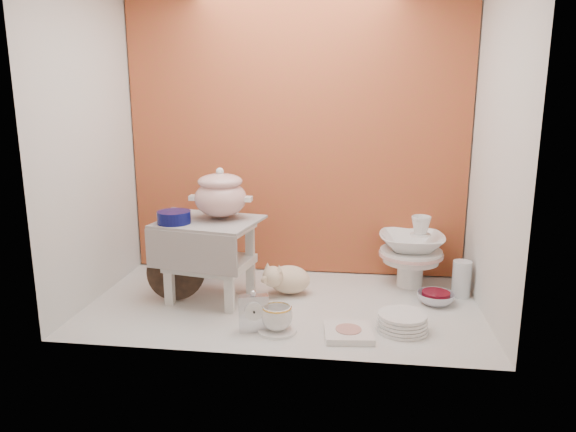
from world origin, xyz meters
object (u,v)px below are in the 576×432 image
object	(u,v)px
dinner_plate_stack	(402,322)
crystal_bowl	(436,298)
blue_white_vase	(202,253)
step_stool	(210,260)
gold_rim_teacup	(277,317)
porcelain_tower	(411,251)
plush_pig	(289,279)
floral_platter	(172,238)
soup_tureen	(220,193)
mantel_clock	(253,311)

from	to	relation	value
dinner_plate_stack	crystal_bowl	world-z (taller)	dinner_plate_stack
blue_white_vase	crystal_bowl	size ratio (longest dim) A/B	1.36
step_stool	crystal_bowl	world-z (taller)	step_stool
gold_rim_teacup	porcelain_tower	size ratio (longest dim) A/B	0.35
plush_pig	dinner_plate_stack	xyz separation A→B (m)	(0.52, -0.35, -0.04)
floral_platter	gold_rim_teacup	xyz separation A→B (m)	(0.70, -0.74, -0.11)
dinner_plate_stack	porcelain_tower	bearing A→B (deg)	81.58
blue_white_vase	floral_platter	bearing A→B (deg)	158.72
soup_tureen	porcelain_tower	xyz separation A→B (m)	(0.91, 0.25, -0.32)
blue_white_vase	porcelain_tower	distance (m)	1.11
plush_pig	dinner_plate_stack	bearing A→B (deg)	-53.96
mantel_clock	gold_rim_teacup	xyz separation A→B (m)	(0.10, 0.01, -0.03)
step_stool	mantel_clock	bearing A→B (deg)	-40.08
floral_platter	blue_white_vase	size ratio (longest dim) A/B	1.51
mantel_clock	dinner_plate_stack	distance (m)	0.62
step_stool	dinner_plate_stack	bearing A→B (deg)	-4.95
plush_pig	soup_tureen	bearing A→B (deg)	170.37
porcelain_tower	blue_white_vase	bearing A→B (deg)	177.75
floral_platter	crystal_bowl	distance (m)	1.45
plush_pig	porcelain_tower	bearing A→B (deg)	-2.20
mantel_clock	plush_pig	size ratio (longest dim) A/B	0.68
blue_white_vase	dinner_plate_stack	world-z (taller)	blue_white_vase
step_stool	porcelain_tower	bearing A→B (deg)	27.61
soup_tureen	blue_white_vase	xyz separation A→B (m)	(-0.19, 0.29, -0.39)
floral_platter	crystal_bowl	world-z (taller)	floral_platter
gold_rim_teacup	floral_platter	bearing A→B (deg)	133.73
step_stool	blue_white_vase	bearing A→B (deg)	123.63
mantel_clock	plush_pig	world-z (taller)	mantel_clock
soup_tureen	gold_rim_teacup	world-z (taller)	soup_tureen
blue_white_vase	soup_tureen	bearing A→B (deg)	-57.14
plush_pig	blue_white_vase	bearing A→B (deg)	135.00
floral_platter	blue_white_vase	bearing A→B (deg)	-21.28
mantel_clock	gold_rim_teacup	size ratio (longest dim) A/B	1.37
soup_tureen	dinner_plate_stack	distance (m)	1.00
mantel_clock	gold_rim_teacup	bearing A→B (deg)	-11.20
step_stool	plush_pig	xyz separation A→B (m)	(0.36, 0.10, -0.12)
soup_tureen	gold_rim_teacup	distance (m)	0.66
dinner_plate_stack	porcelain_tower	xyz separation A→B (m)	(0.08, 0.54, 0.15)
gold_rim_teacup	dinner_plate_stack	size ratio (longest dim) A/B	0.59
crystal_bowl	mantel_clock	bearing A→B (deg)	-153.21
plush_pig	gold_rim_teacup	distance (m)	0.43
step_stool	mantel_clock	distance (m)	0.44
plush_pig	crystal_bowl	size ratio (longest dim) A/B	1.52
crystal_bowl	plush_pig	bearing A→B (deg)	177.12
soup_tureen	blue_white_vase	distance (m)	0.52
step_stool	soup_tureen	world-z (taller)	soup_tureen
floral_platter	plush_pig	bearing A→B (deg)	-23.93
floral_platter	porcelain_tower	world-z (taller)	porcelain_tower
crystal_bowl	porcelain_tower	size ratio (longest dim) A/B	0.46
floral_platter	porcelain_tower	bearing A→B (deg)	-5.23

